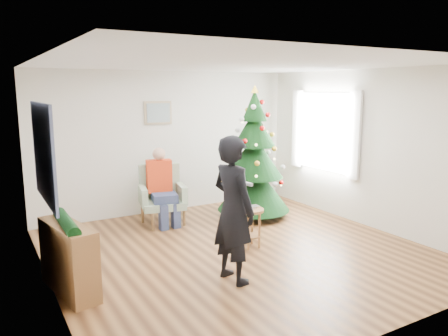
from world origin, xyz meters
TOP-DOWN VIEW (x-y plane):
  - floor at (0.00, 0.00)m, footprint 5.00×5.00m
  - ceiling at (0.00, 0.00)m, footprint 5.00×5.00m
  - wall_back at (0.00, 2.50)m, footprint 5.00×0.00m
  - wall_front at (0.00, -2.50)m, footprint 5.00×0.00m
  - wall_left at (-2.50, 0.00)m, footprint 0.00×5.00m
  - wall_right at (2.50, 0.00)m, footprint 0.00×5.00m
  - window_panel at (2.47, 1.00)m, footprint 0.04×1.30m
  - curtains at (2.44, 1.00)m, footprint 0.05×1.75m
  - christmas_tree at (1.16, 1.36)m, footprint 1.30×1.30m
  - stool at (0.23, 0.06)m, footprint 0.38×0.38m
  - laptop at (0.23, 0.06)m, footprint 0.33×0.22m
  - armchair at (-0.44, 1.78)m, footprint 0.85×0.81m
  - seated_person at (-0.45, 1.72)m, footprint 0.48×0.64m
  - standing_man at (-0.56, -0.77)m, footprint 0.52×0.70m
  - game_controller at (-0.38, -0.80)m, footprint 0.06×0.13m
  - console at (-2.33, -0.12)m, footprint 0.49×1.04m
  - garland at (-2.33, -0.12)m, footprint 0.14×0.90m
  - tapestry at (-2.46, 0.30)m, footprint 0.03×1.50m
  - framed_picture at (-0.20, 2.46)m, footprint 0.52×0.05m

SIDE VIEW (x-z plane):
  - floor at x=0.00m, z-range 0.00..0.00m
  - stool at x=0.23m, z-range 0.01..0.58m
  - armchair at x=-0.44m, z-range -0.13..0.87m
  - console at x=-2.33m, z-range 0.00..0.80m
  - laptop at x=0.23m, z-range 0.58..0.60m
  - seated_person at x=-0.45m, z-range 0.02..1.32m
  - garland at x=-2.33m, z-range 0.75..0.89m
  - standing_man at x=-0.56m, z-range 0.00..1.76m
  - christmas_tree at x=1.16m, z-range -0.12..2.23m
  - game_controller at x=-0.38m, z-range 1.15..1.19m
  - wall_back at x=0.00m, z-range -1.20..3.80m
  - wall_front at x=0.00m, z-range -1.20..3.80m
  - wall_left at x=-2.50m, z-range -1.20..3.80m
  - wall_right at x=2.50m, z-range -1.20..3.80m
  - window_panel at x=2.47m, z-range 0.80..2.20m
  - curtains at x=2.44m, z-range 0.75..2.25m
  - tapestry at x=-2.46m, z-range 0.98..2.12m
  - framed_picture at x=-0.20m, z-range 1.64..2.06m
  - ceiling at x=0.00m, z-range 2.60..2.60m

